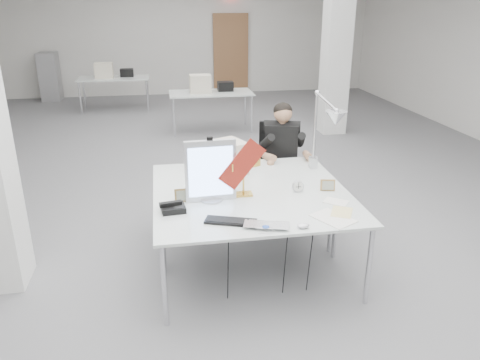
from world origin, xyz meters
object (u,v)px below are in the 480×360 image
(laptop, at_px, (266,229))
(bankers_lamp, at_px, (243,177))
(desk_phone, at_px, (173,208))
(beige_monitor, at_px, (226,158))
(monitor, at_px, (211,171))
(architect_lamp, at_px, (323,137))
(office_chair, at_px, (280,169))
(seated_person, at_px, (282,140))
(desk_main, at_px, (261,212))

(laptop, relative_size, bankers_lamp, 1.00)
(desk_phone, xyz_separation_m, beige_monitor, (0.57, 0.84, 0.14))
(monitor, distance_m, beige_monitor, 0.71)
(architect_lamp, bearing_deg, desk_phone, -179.71)
(bankers_lamp, height_order, desk_phone, bankers_lamp)
(office_chair, xyz_separation_m, seated_person, (0.00, -0.05, 0.38))
(architect_lamp, bearing_deg, laptop, -148.39)
(monitor, xyz_separation_m, desk_phone, (-0.34, -0.17, -0.25))
(seated_person, height_order, desk_phone, seated_person)
(monitor, xyz_separation_m, beige_monitor, (0.23, 0.66, -0.11))
(seated_person, bearing_deg, office_chair, 106.81)
(seated_person, xyz_separation_m, beige_monitor, (-0.75, -0.59, 0.02))
(bankers_lamp, bearing_deg, monitor, 170.19)
(desk_phone, distance_m, beige_monitor, 1.03)
(architect_lamp, bearing_deg, monitor, 178.63)
(desk_main, distance_m, desk_phone, 0.74)
(desk_main, distance_m, beige_monitor, 1.00)
(desk_main, bearing_deg, desk_phone, 169.93)
(desk_main, distance_m, bankers_lamp, 0.43)
(monitor, distance_m, desk_phone, 0.46)
(seated_person, distance_m, laptop, 2.02)
(desk_main, height_order, bankers_lamp, bankers_lamp)
(desk_main, height_order, beige_monitor, beige_monitor)
(architect_lamp, bearing_deg, seated_person, 81.48)
(architect_lamp, bearing_deg, beige_monitor, 144.25)
(seated_person, height_order, laptop, seated_person)
(monitor, xyz_separation_m, architect_lamp, (1.17, 0.42, 0.13))
(office_chair, bearing_deg, bankers_lamp, -101.67)
(office_chair, distance_m, seated_person, 0.38)
(laptop, relative_size, desk_phone, 1.79)
(office_chair, height_order, beige_monitor, beige_monitor)
(monitor, bearing_deg, office_chair, 50.50)
(desk_phone, bearing_deg, seated_person, 41.29)
(monitor, height_order, bankers_lamp, monitor)
(laptop, distance_m, beige_monitor, 1.33)
(desk_main, xyz_separation_m, desk_phone, (-0.73, 0.13, 0.04))
(desk_phone, height_order, architect_lamp, architect_lamp)
(laptop, xyz_separation_m, bankers_lamp, (-0.05, 0.72, 0.16))
(desk_phone, bearing_deg, architect_lamp, 15.62)
(seated_person, distance_m, monitor, 1.60)
(laptop, bearing_deg, desk_phone, 162.03)
(desk_phone, bearing_deg, laptop, -40.69)
(desk_main, distance_m, laptop, 0.35)
(monitor, bearing_deg, desk_phone, -155.68)
(desk_main, bearing_deg, office_chair, 69.91)
(seated_person, bearing_deg, laptop, -91.30)
(office_chair, relative_size, bankers_lamp, 2.93)
(laptop, xyz_separation_m, desk_phone, (-0.69, 0.48, 0.01))
(office_chair, xyz_separation_m, architect_lamp, (0.19, -0.88, 0.64))
(seated_person, xyz_separation_m, monitor, (-0.98, -1.26, 0.13))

